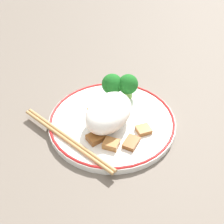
{
  "coord_description": "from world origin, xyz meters",
  "views": [
    {
      "loc": [
        -0.38,
        -0.21,
        0.41
      ],
      "look_at": [
        0.0,
        0.0,
        0.03
      ],
      "focal_mm": 50.0,
      "sensor_mm": 36.0,
      "label": 1
    }
  ],
  "objects_px": {
    "broccoli_back_center": "(112,85)",
    "chopsticks": "(67,139)",
    "broccoli_back_left": "(128,85)",
    "plate": "(112,122)"
  },
  "relations": [
    {
      "from": "broccoli_back_center",
      "to": "chopsticks",
      "type": "bearing_deg",
      "value": 176.47
    },
    {
      "from": "broccoli_back_left",
      "to": "chopsticks",
      "type": "relative_size",
      "value": 0.23
    },
    {
      "from": "plate",
      "to": "chopsticks",
      "type": "distance_m",
      "value": 0.09
    },
    {
      "from": "broccoli_back_left",
      "to": "broccoli_back_center",
      "type": "distance_m",
      "value": 0.03
    },
    {
      "from": "broccoli_back_left",
      "to": "plate",
      "type": "bearing_deg",
      "value": -175.54
    },
    {
      "from": "plate",
      "to": "broccoli_back_left",
      "type": "bearing_deg",
      "value": 4.46
    },
    {
      "from": "broccoli_back_center",
      "to": "chopsticks",
      "type": "height_order",
      "value": "broccoli_back_center"
    },
    {
      "from": "chopsticks",
      "to": "plate",
      "type": "bearing_deg",
      "value": -28.2
    },
    {
      "from": "broccoli_back_left",
      "to": "broccoli_back_center",
      "type": "xyz_separation_m",
      "value": [
        -0.01,
        0.03,
        -0.0
      ]
    },
    {
      "from": "plate",
      "to": "chopsticks",
      "type": "relative_size",
      "value": 1.09
    }
  ]
}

